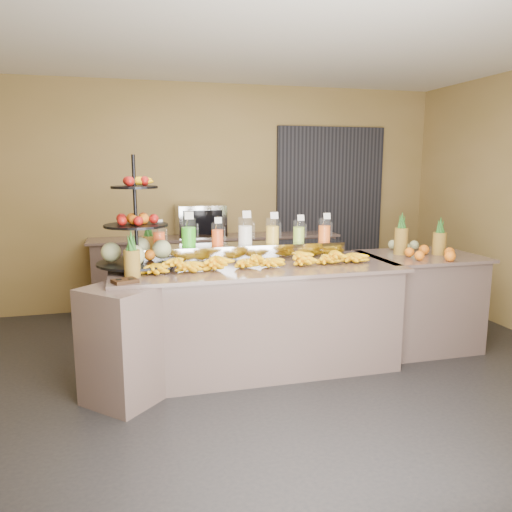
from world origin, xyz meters
name	(u,v)px	position (x,y,z in m)	size (l,w,h in m)	color
ground	(265,379)	(0.00, 0.00, 0.00)	(6.00, 6.00, 0.00)	black
room_envelope	(262,156)	(0.19, 0.79, 1.88)	(6.04, 5.02, 2.82)	olive
buffet_counter	(245,319)	(-0.12, 0.26, 0.47)	(2.75, 1.25, 0.93)	gray
right_counter	(419,300)	(1.70, 0.40, 0.47)	(1.08, 0.88, 0.93)	gray
back_ledge	(217,272)	(0.00, 2.25, 0.47)	(3.10, 0.55, 0.93)	gray
pitcher_tray	(245,252)	(-0.03, 0.58, 1.01)	(1.85, 0.30, 0.15)	gray
juice_pitcher_orange_a	(159,237)	(-0.81, 0.58, 1.17)	(0.11, 0.11, 0.26)	silver
juice_pitcher_green	(189,234)	(-0.55, 0.58, 1.19)	(0.13, 0.14, 0.32)	silver
juice_pitcher_orange_b	(217,235)	(-0.29, 0.58, 1.17)	(0.11, 0.11, 0.27)	silver
juice_pitcher_milk	(245,232)	(-0.03, 0.58, 1.19)	(0.13, 0.14, 0.32)	silver
juice_pitcher_lemon	(272,232)	(0.23, 0.58, 1.18)	(0.12, 0.13, 0.30)	silver
juice_pitcher_lime	(299,232)	(0.49, 0.58, 1.17)	(0.11, 0.12, 0.27)	silver
juice_pitcher_orange_c	(324,231)	(0.75, 0.58, 1.17)	(0.12, 0.12, 0.28)	silver
banana_heap	(258,259)	(0.00, 0.23, 1.00)	(1.99, 0.18, 0.16)	yellow
fruit_stand	(142,241)	(-0.96, 0.41, 1.17)	(0.86, 0.86, 0.95)	black
condiment_caddy	(125,281)	(-1.11, -0.10, 0.94)	(0.18, 0.13, 0.03)	#311D0D
pineapple_left_a	(132,260)	(-1.05, 0.09, 1.07)	(0.13, 0.13, 0.37)	brown
pineapple_left_b	(149,245)	(-0.89, 0.75, 1.07)	(0.12, 0.12, 0.39)	brown
right_fruit_pile	(424,248)	(1.67, 0.32, 1.01)	(0.49, 0.47, 0.26)	brown
oven_warmer	(200,221)	(-0.20, 2.25, 1.12)	(0.58, 0.41, 0.39)	gray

